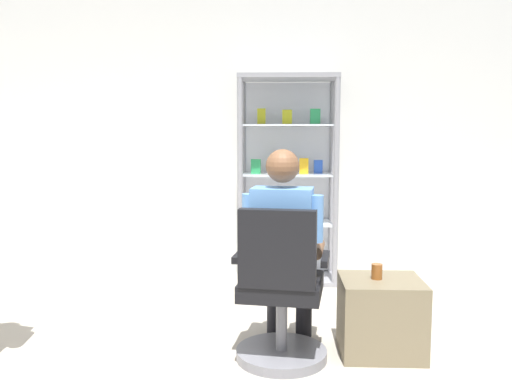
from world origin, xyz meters
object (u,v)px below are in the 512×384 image
object	(u,v)px
display_cabinet_main	(287,178)
office_chair	(281,299)
storage_crate	(381,316)
seated_shopkeeper	(284,242)
tea_glass	(377,271)

from	to	relation	value
display_cabinet_main	office_chair	size ratio (longest dim) A/B	1.98
display_cabinet_main	storage_crate	size ratio (longest dim) A/B	3.77
display_cabinet_main	seated_shopkeeper	world-z (taller)	display_cabinet_main
display_cabinet_main	seated_shopkeeper	xyz separation A→B (m)	(-0.05, -1.71, -0.25)
office_chair	storage_crate	size ratio (longest dim) A/B	1.90
display_cabinet_main	office_chair	bearing A→B (deg)	-92.08
office_chair	tea_glass	world-z (taller)	office_chair
display_cabinet_main	seated_shopkeeper	size ratio (longest dim) A/B	1.47
office_chair	storage_crate	xyz separation A→B (m)	(0.63, 0.18, -0.16)
office_chair	seated_shopkeeper	distance (m)	0.36
storage_crate	tea_glass	distance (m)	0.29
display_cabinet_main	office_chair	distance (m)	1.95
tea_glass	storage_crate	bearing A→B (deg)	-15.87
office_chair	tea_glass	xyz separation A→B (m)	(0.60, 0.18, 0.13)
office_chair	display_cabinet_main	bearing A→B (deg)	87.92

